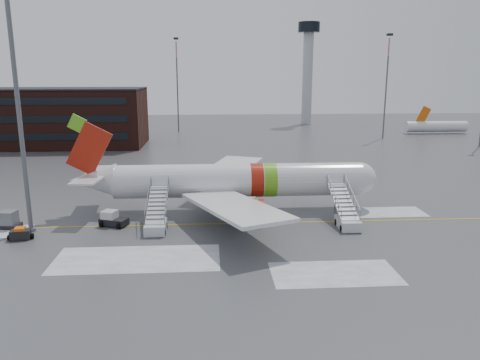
{
  "coord_description": "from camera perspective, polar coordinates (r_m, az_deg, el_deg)",
  "views": [
    {
      "loc": [
        0.33,
        -47.75,
        15.5
      ],
      "look_at": [
        3.56,
        2.04,
        4.0
      ],
      "focal_mm": 35.0,
      "sensor_mm": 36.0,
      "label": 1
    }
  ],
  "objects": [
    {
      "name": "control_tower",
      "position": [
        145.83,
        8.28,
        14.13
      ],
      "size": [
        6.4,
        6.4,
        30.0
      ],
      "color": "#B2B5BA",
      "rests_on": "ground"
    },
    {
      "name": "baggage_tractor",
      "position": [
        49.27,
        -25.2,
        -6.02
      ],
      "size": [
        2.38,
        1.33,
        1.2
      ],
      "color": "black",
      "rests_on": "ground"
    },
    {
      "name": "airliner",
      "position": [
        53.23,
        -1.16,
        -0.14
      ],
      "size": [
        35.03,
        32.97,
        11.18
      ],
      "color": "silver",
      "rests_on": "ground"
    },
    {
      "name": "airstair_fwd",
      "position": [
        49.49,
        12.79,
        -4.31
      ],
      "size": [
        2.05,
        7.7,
        3.48
      ],
      "color": "silver",
      "rests_on": "ground"
    },
    {
      "name": "uld_container",
      "position": [
        53.29,
        -26.41,
        -4.4
      ],
      "size": [
        2.35,
        1.85,
        1.77
      ],
      "color": "black",
      "rests_on": "ground"
    },
    {
      "name": "ground",
      "position": [
        50.2,
        -3.92,
        -5.04
      ],
      "size": [
        260.0,
        260.0,
        0.0
      ],
      "primitive_type": "plane",
      "color": "#494C4F",
      "rests_on": "ground"
    },
    {
      "name": "light_mast_far_ne",
      "position": [
        117.4,
        17.45,
        11.59
      ],
      "size": [
        1.2,
        1.2,
        24.25
      ],
      "color": "#595B60",
      "rests_on": "ground"
    },
    {
      "name": "distant_aircraft",
      "position": [
        128.81,
        25.28,
        4.83
      ],
      "size": [
        35.0,
        18.0,
        8.0
      ],
      "primitive_type": null,
      "color": "#D8590C",
      "rests_on": "ground"
    },
    {
      "name": "light_mast_near",
      "position": [
        49.17,
        -25.69,
        10.83
      ],
      "size": [
        1.2,
        1.2,
        28.69
      ],
      "color": "#595B60",
      "rests_on": "ground"
    },
    {
      "name": "airstair_aft",
      "position": [
        47.82,
        -10.15,
        -4.8
      ],
      "size": [
        2.05,
        7.7,
        3.48
      ],
      "color": "#B6B9BE",
      "rests_on": "ground"
    },
    {
      "name": "light_mast_far_n",
      "position": [
        126.03,
        -7.67,
        12.11
      ],
      "size": [
        1.2,
        1.2,
        24.25
      ],
      "color": "#595B60",
      "rests_on": "ground"
    },
    {
      "name": "pushback_tug",
      "position": [
        50.28,
        -15.29,
        -4.62
      ],
      "size": [
        3.09,
        2.71,
        1.57
      ],
      "color": "black",
      "rests_on": "ground"
    }
  ]
}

